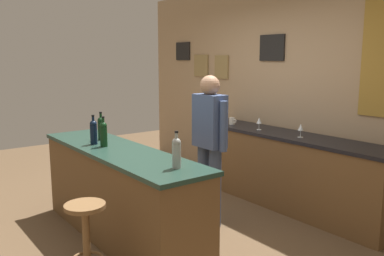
{
  "coord_description": "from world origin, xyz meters",
  "views": [
    {
      "loc": [
        3.54,
        -2.19,
        1.81
      ],
      "look_at": [
        0.08,
        0.45,
        1.05
      ],
      "focal_mm": 38.38,
      "sensor_mm": 36.0,
      "label": 1
    }
  ],
  "objects": [
    {
      "name": "wine_bottle_a",
      "position": [
        -0.52,
        -0.33,
        1.06
      ],
      "size": [
        0.07,
        0.07,
        0.31
      ],
      "color": "black",
      "rests_on": "bar_counter"
    },
    {
      "name": "wine_bottle_c",
      "position": [
        -0.19,
        -0.46,
        1.06
      ],
      "size": [
        0.07,
        0.07,
        0.31
      ],
      "color": "black",
      "rests_on": "bar_counter"
    },
    {
      "name": "bartender",
      "position": [
        0.25,
        0.55,
        0.94
      ],
      "size": [
        0.52,
        0.21,
        1.62
      ],
      "color": "#384766",
      "rests_on": "ground_plane"
    },
    {
      "name": "bar_stool",
      "position": [
        0.63,
        -1.01,
        0.46
      ],
      "size": [
        0.32,
        0.32,
        0.68
      ],
      "color": "brown",
      "rests_on": "ground_plane"
    },
    {
      "name": "wine_bottle_b",
      "position": [
        -0.35,
        -0.49,
        1.06
      ],
      "size": [
        0.07,
        0.07,
        0.31
      ],
      "color": "black",
      "rests_on": "bar_counter"
    },
    {
      "name": "wine_glass_b",
      "position": [
        0.63,
        1.58,
        1.01
      ],
      "size": [
        0.07,
        0.07,
        0.16
      ],
      "color": "silver",
      "rests_on": "side_counter"
    },
    {
      "name": "bar_counter",
      "position": [
        0.0,
        -0.4,
        0.46
      ],
      "size": [
        2.43,
        0.6,
        0.92
      ],
      "color": "brown",
      "rests_on": "ground_plane"
    },
    {
      "name": "coffee_mug",
      "position": [
        -0.52,
        1.59,
        0.95
      ],
      "size": [
        0.12,
        0.08,
        0.09
      ],
      "color": "silver",
      "rests_on": "side_counter"
    },
    {
      "name": "wine_bottle_d",
      "position": [
        0.92,
        -0.34,
        1.06
      ],
      "size": [
        0.07,
        0.07,
        0.31
      ],
      "color": "#999E99",
      "rests_on": "bar_counter"
    },
    {
      "name": "ground_plane",
      "position": [
        0.0,
        0.0,
        0.0
      ],
      "size": [
        10.0,
        10.0,
        0.0
      ],
      "primitive_type": "plane",
      "color": "brown"
    },
    {
      "name": "side_counter",
      "position": [
        0.4,
        1.65,
        0.45
      ],
      "size": [
        2.74,
        0.56,
        0.9
      ],
      "color": "brown",
      "rests_on": "ground_plane"
    },
    {
      "name": "back_wall",
      "position": [
        0.02,
        2.03,
        1.42
      ],
      "size": [
        6.0,
        0.09,
        2.8
      ],
      "color": "tan",
      "rests_on": "ground_plane"
    },
    {
      "name": "wine_glass_a",
      "position": [
        0.0,
        1.57,
        1.01
      ],
      "size": [
        0.07,
        0.07,
        0.16
      ],
      "color": "silver",
      "rests_on": "side_counter"
    }
  ]
}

